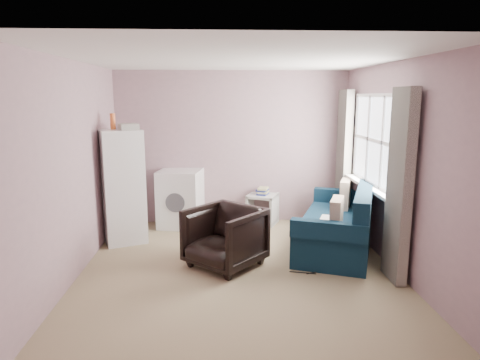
{
  "coord_description": "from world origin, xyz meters",
  "views": [
    {
      "loc": [
        -0.23,
        -4.94,
        2.09
      ],
      "look_at": [
        0.05,
        0.6,
        1.0
      ],
      "focal_mm": 32.0,
      "sensor_mm": 36.0,
      "label": 1
    }
  ],
  "objects_px": {
    "armchair": "(225,234)",
    "washing_machine": "(181,197)",
    "fridge": "(122,186)",
    "sofa": "(341,226)",
    "side_table": "(263,207)"
  },
  "relations": [
    {
      "from": "washing_machine",
      "to": "side_table",
      "type": "xyz_separation_m",
      "value": [
        1.34,
        0.05,
        -0.19
      ]
    },
    {
      "from": "armchair",
      "to": "washing_machine",
      "type": "xyz_separation_m",
      "value": [
        -0.69,
        1.74,
        0.07
      ]
    },
    {
      "from": "armchair",
      "to": "fridge",
      "type": "distance_m",
      "value": 1.82
    },
    {
      "from": "washing_machine",
      "to": "side_table",
      "type": "height_order",
      "value": "washing_machine"
    },
    {
      "from": "washing_machine",
      "to": "side_table",
      "type": "bearing_deg",
      "value": 12.64
    },
    {
      "from": "washing_machine",
      "to": "armchair",
      "type": "bearing_deg",
      "value": -57.96
    },
    {
      "from": "washing_machine",
      "to": "side_table",
      "type": "distance_m",
      "value": 1.36
    },
    {
      "from": "armchair",
      "to": "washing_machine",
      "type": "relative_size",
      "value": 0.89
    },
    {
      "from": "side_table",
      "to": "sofa",
      "type": "bearing_deg",
      "value": -52.16
    },
    {
      "from": "fridge",
      "to": "sofa",
      "type": "relative_size",
      "value": 0.84
    },
    {
      "from": "fridge",
      "to": "sofa",
      "type": "bearing_deg",
      "value": -31.55
    },
    {
      "from": "fridge",
      "to": "washing_machine",
      "type": "xyz_separation_m",
      "value": [
        0.76,
        0.71,
        -0.35
      ]
    },
    {
      "from": "sofa",
      "to": "washing_machine",
      "type": "bearing_deg",
      "value": 174.09
    },
    {
      "from": "sofa",
      "to": "armchair",
      "type": "bearing_deg",
      "value": -139.92
    },
    {
      "from": "armchair",
      "to": "sofa",
      "type": "relative_size",
      "value": 0.37
    }
  ]
}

